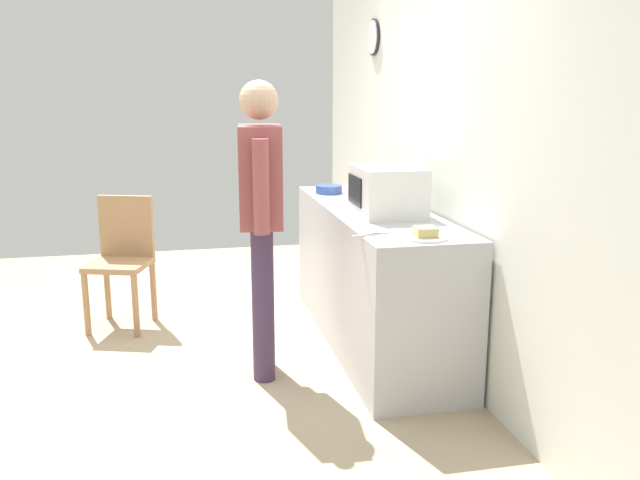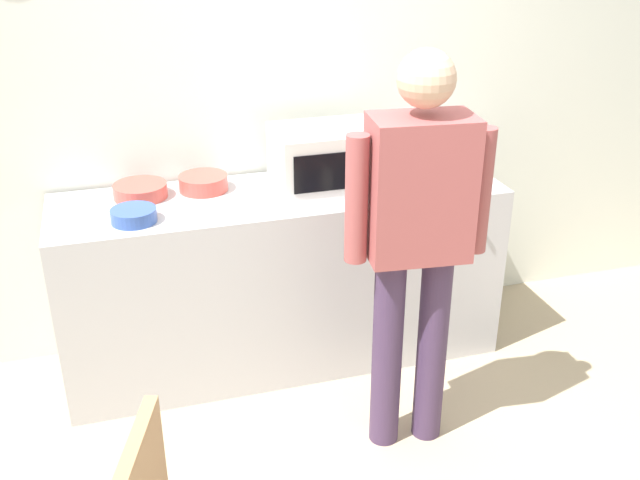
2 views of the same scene
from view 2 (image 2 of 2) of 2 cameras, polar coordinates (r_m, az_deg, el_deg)
back_wall at (r=3.82m, az=-4.20°, el=11.00°), size 5.40×0.13×2.60m
kitchen_counter at (r=3.77m, az=-2.91°, el=-2.88°), size 2.19×0.62×0.92m
microwave at (r=3.59m, az=0.44°, el=6.33°), size 0.50×0.39×0.30m
sandwich_plate at (r=3.88m, az=10.75°, el=5.34°), size 0.22×0.22×0.07m
salad_bowl at (r=3.35m, az=-14.20°, el=1.86°), size 0.20×0.20×0.06m
cereal_bowl at (r=3.64m, az=-9.00°, el=4.39°), size 0.24×0.24×0.08m
mixing_bowl at (r=3.61m, az=-13.71°, el=3.73°), size 0.25×0.25×0.07m
fork_utensil at (r=3.64m, az=9.99°, el=3.74°), size 0.08×0.16×0.01m
spoon_utensil at (r=3.59m, az=10.72°, el=3.38°), size 0.06×0.17×0.01m
person_standing at (r=2.95m, az=7.51°, el=0.74°), size 0.59×0.28×1.74m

